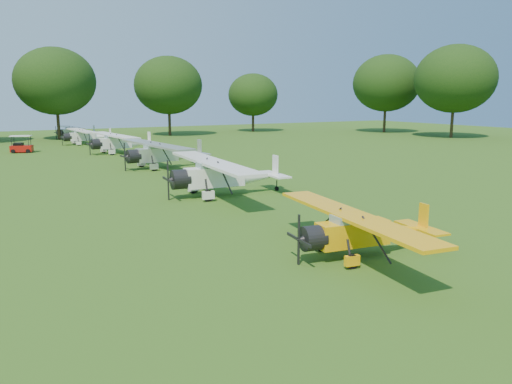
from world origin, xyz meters
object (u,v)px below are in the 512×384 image
aircraft_5 (120,141)px  golf_cart (21,147)px  aircraft_7 (75,131)px  aircraft_2 (363,228)px  aircraft_6 (86,135)px  aircraft_3 (223,173)px  aircraft_4 (163,152)px

aircraft_5 → golf_cart: size_ratio=4.62×
aircraft_5 → aircraft_7: bearing=85.7°
aircraft_2 → aircraft_5: (1.13, 40.10, 0.22)m
aircraft_5 → aircraft_6: bearing=89.4°
aircraft_5 → aircraft_3: bearing=-97.0°
aircraft_3 → aircraft_5: 26.73m
aircraft_5 → aircraft_2: bearing=-97.5°
aircraft_4 → aircraft_7: (-0.94, 36.42, -0.27)m
aircraft_4 → aircraft_5: size_ratio=1.04×
aircraft_4 → aircraft_6: (-1.43, 25.50, -0.16)m
aircraft_2 → aircraft_6: 52.42m
aircraft_2 → golf_cart: golf_cart is taller
aircraft_4 → aircraft_3: bearing=-98.7°
aircraft_3 → aircraft_7: size_ratio=1.27×
aircraft_4 → aircraft_7: 36.43m
aircraft_2 → golf_cart: (-8.12, 45.91, -0.46)m
aircraft_5 → aircraft_6: 12.37m
aircraft_2 → aircraft_6: aircraft_6 is taller
aircraft_3 → golf_cart: aircraft_3 is taller
aircraft_3 → aircraft_4: aircraft_3 is taller
aircraft_7 → aircraft_2: bearing=-97.4°
aircraft_5 → aircraft_7: 23.24m
aircraft_6 → golf_cart: 10.42m
aircraft_4 → aircraft_5: bearing=86.1°
aircraft_5 → aircraft_4: bearing=-94.6°
aircraft_6 → aircraft_3: bearing=-92.2°
aircraft_3 → aircraft_7: aircraft_3 is taller
aircraft_3 → aircraft_7: 49.95m
aircraft_6 → aircraft_5: bearing=-87.9°
aircraft_7 → golf_cart: size_ratio=3.84×
aircraft_7 → aircraft_6: bearing=-99.6°
aircraft_7 → aircraft_3: bearing=-96.9°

